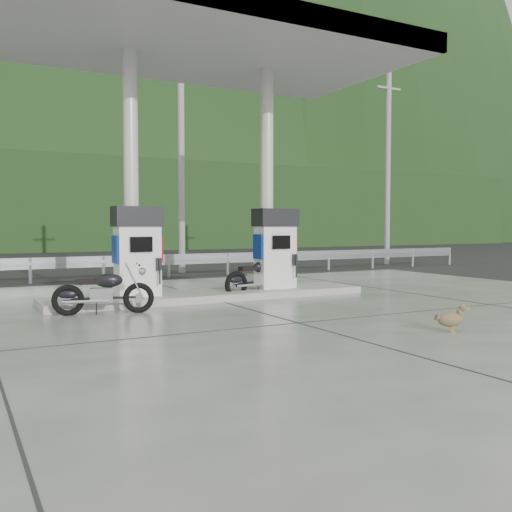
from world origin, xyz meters
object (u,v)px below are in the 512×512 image
gas_pump_right (275,248)px  motorcycle_right (259,277)px  duck (450,320)px  motorcycle_left (104,292)px  gas_pump_left (137,251)px

gas_pump_right → motorcycle_right: size_ratio=1.02×
motorcycle_right → duck: 5.24m
gas_pump_right → motorcycle_right: gas_pump_right is taller
gas_pump_right → motorcycle_left: gas_pump_right is taller
motorcycle_left → motorcycle_right: size_ratio=0.93×
duck → motorcycle_right: bearing=111.2°
gas_pump_left → motorcycle_left: 1.58m
gas_pump_left → gas_pump_right: 3.20m
gas_pump_left → gas_pump_right: same height
motorcycle_right → duck: size_ratio=3.60×
motorcycle_left → motorcycle_right: bearing=28.6°
gas_pump_left → motorcycle_right: gas_pump_left is taller
gas_pump_left → gas_pump_right: (3.20, 0.00, 0.00)m
duck → gas_pump_left: bearing=138.5°
motorcycle_left → duck: bearing=-33.1°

